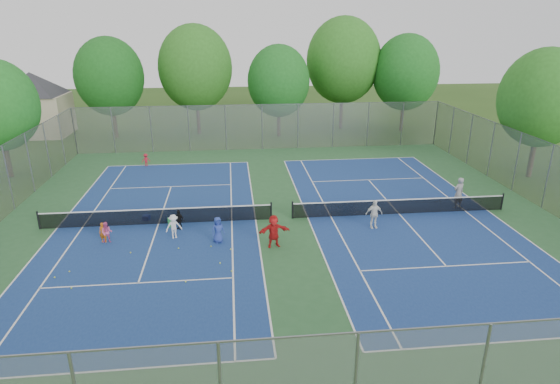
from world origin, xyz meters
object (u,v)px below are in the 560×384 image
(ball_hopper, at_px, (170,223))
(instructor, at_px, (459,193))
(net_left, at_px, (158,217))
(net_right, at_px, (400,207))
(ball_crate, at_px, (146,218))

(ball_hopper, relative_size, instructor, 0.26)
(net_left, relative_size, instructor, 6.57)
(net_left, bearing_deg, instructor, 1.81)
(net_right, relative_size, ball_crate, 36.86)
(net_right, height_order, ball_hopper, net_right)
(net_left, relative_size, ball_crate, 36.86)
(ball_hopper, xyz_separation_m, instructor, (17.11, 1.02, 0.72))
(net_right, height_order, ball_crate, net_right)
(net_left, height_order, ball_hopper, net_left)
(ball_crate, distance_m, instructor, 18.61)
(net_left, relative_size, net_right, 1.00)
(net_right, relative_size, ball_hopper, 24.87)
(ball_crate, relative_size, instructor, 0.18)
(net_left, distance_m, net_right, 14.00)
(net_right, height_order, instructor, instructor)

